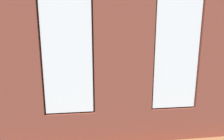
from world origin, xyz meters
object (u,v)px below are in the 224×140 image
couch_left (174,91)px  papasan_chair (88,77)px  tv_flatscreen (29,75)px  potted_plant_foreground_right (54,71)px  table_plant_small (114,83)px  remote_silver (109,86)px  remote_black (102,87)px  potted_plant_corner_near_left (154,69)px  potted_plant_by_left_couch (149,80)px  cup_ceramic (123,84)px  couch_by_window (101,114)px  potted_plant_corner_far_left (213,98)px  media_console (31,96)px  coffee_table (114,88)px  remote_gray (117,87)px

couch_left → papasan_chair: (2.97, -1.94, 0.12)m
tv_flatscreen → papasan_chair: (-1.76, -1.84, -0.53)m
papasan_chair → potted_plant_foreground_right: size_ratio=0.80×
table_plant_small → remote_silver: (0.16, -0.09, -0.10)m
remote_black → potted_plant_corner_near_left: 3.36m
tv_flatscreen → potted_plant_by_left_couch: 4.56m
cup_ceramic → remote_black: bearing=17.1°
papasan_chair → potted_plant_foreground_right: (1.46, -0.41, 0.22)m
papasan_chair → potted_plant_by_left_couch: (-2.57, 0.51, -0.09)m
couch_by_window → table_plant_small: size_ratio=8.08×
potted_plant_corner_far_left → potted_plant_corner_near_left: 4.06m
remote_silver → tv_flatscreen: (2.51, 0.37, 0.53)m
remote_silver → media_console: media_console is taller
coffee_table → cup_ceramic: cup_ceramic is taller
remote_black → papasan_chair: bearing=23.4°
coffee_table → potted_plant_corner_far_left: bearing=137.4°
potted_plant_foreground_right → tv_flatscreen: bearing=82.5°
remote_silver → potted_plant_corner_near_left: potted_plant_corner_near_left is taller
remote_silver → papasan_chair: 1.66m
remote_gray → tv_flatscreen: bearing=28.4°
coffee_table → potted_plant_corner_near_left: (-2.19, -2.03, 0.23)m
potted_plant_by_left_couch → papasan_chair: bearing=-11.3°
media_console → tv_flatscreen: 0.70m
tv_flatscreen → potted_plant_by_left_couch: size_ratio=2.34×
couch_left → remote_gray: bearing=-96.9°
potted_plant_corner_near_left → remote_gray: bearing=45.7°
remote_black → tv_flatscreen: size_ratio=0.14×
potted_plant_by_left_couch → tv_flatscreen: bearing=17.1°
tv_flatscreen → potted_plant_corner_near_left: size_ratio=0.89×
couch_left → tv_flatscreen: (4.72, -0.10, 0.65)m
cup_ceramic → table_plant_small: bearing=19.1°
couch_by_window → remote_silver: 2.06m
potted_plant_by_left_couch → remote_silver: bearing=28.0°
remote_black → potted_plant_foreground_right: 2.88m
couch_by_window → potted_plant_corner_near_left: bearing=-124.7°
potted_plant_foreground_right → potted_plant_by_left_couch: bearing=167.0°
remote_gray → cup_ceramic: bearing=-113.6°
media_console → potted_plant_corner_near_left: size_ratio=0.76×
tv_flatscreen → remote_gray: bearing=-176.5°
media_console → potted_plant_foreground_right: (-0.30, -2.26, 0.39)m
remote_gray → tv_flatscreen: (2.77, 0.17, 0.53)m
couch_left → potted_plant_corner_near_left: potted_plant_corner_near_left is taller
media_console → potted_plant_by_left_couch: size_ratio=2.00×
remote_silver → papasan_chair: papasan_chair is taller
tv_flatscreen → potted_plant_foreground_right: (-0.30, -2.26, -0.31)m
cup_ceramic → table_plant_small: 0.39m
table_plant_small → potted_plant_corner_near_left: 2.99m
media_console → papasan_chair: size_ratio=0.90×
coffee_table → potted_plant_foreground_right: bearing=-39.8°
couch_left → remote_black: couch_left is taller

